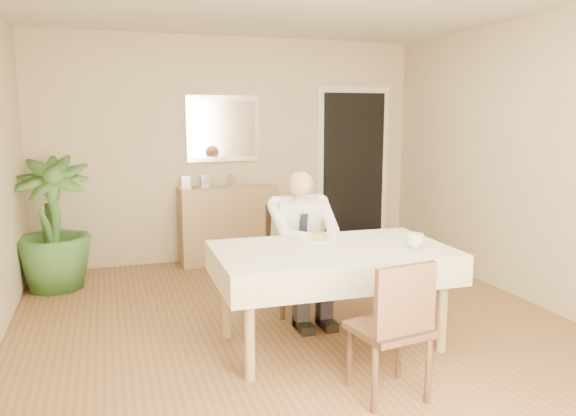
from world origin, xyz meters
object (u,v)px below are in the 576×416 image
object	(u,v)px
coffee_mug	(415,240)
sideboard	(228,225)
chair_far	(293,250)
chair_near	(395,323)
dining_table	(332,259)
seated_man	(304,239)
potted_palm	(52,224)

from	to	relation	value
coffee_mug	sideboard	size ratio (longest dim) A/B	0.12
chair_far	sideboard	bearing A→B (deg)	97.22
chair_near	coffee_mug	xyz separation A→B (m)	(0.54, 0.70, 0.31)
dining_table	sideboard	size ratio (longest dim) A/B	1.56
coffee_mug	dining_table	bearing A→B (deg)	161.98
sideboard	coffee_mug	bearing A→B (deg)	-75.93
chair_far	coffee_mug	size ratio (longest dim) A/B	7.07
chair_near	sideboard	bearing A→B (deg)	85.32
seated_man	sideboard	bearing A→B (deg)	96.45
dining_table	potted_palm	bearing A→B (deg)	135.38
chair_near	seated_man	world-z (taller)	seated_man
seated_man	chair_near	bearing A→B (deg)	-88.25
sideboard	potted_palm	xyz separation A→B (m)	(-1.85, -0.49, 0.21)
chair_near	chair_far	bearing A→B (deg)	82.32
seated_man	coffee_mug	bearing A→B (deg)	-53.39
chair_near	potted_palm	xyz separation A→B (m)	(-2.12, 3.01, 0.17)
chair_far	sideboard	size ratio (longest dim) A/B	0.84
chair_near	seated_man	size ratio (longest dim) A/B	0.70
chair_near	seated_man	xyz separation A→B (m)	(-0.05, 1.48, 0.20)
dining_table	seated_man	distance (m)	0.59
dining_table	sideboard	world-z (taller)	sideboard
chair_far	sideboard	world-z (taller)	chair_far
dining_table	potted_palm	size ratio (longest dim) A/B	1.32
chair_far	seated_man	xyz separation A→B (m)	(-0.00, -0.29, 0.17)
dining_table	sideboard	distance (m)	2.63
chair_far	coffee_mug	distance (m)	1.25
chair_near	potted_palm	size ratio (longest dim) A/B	0.67
dining_table	coffee_mug	bearing A→B (deg)	-17.09
seated_man	sideboard	world-z (taller)	seated_man
dining_table	chair_far	world-z (taller)	chair_far
dining_table	coffee_mug	world-z (taller)	coffee_mug
chair_far	dining_table	bearing A→B (deg)	-90.30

